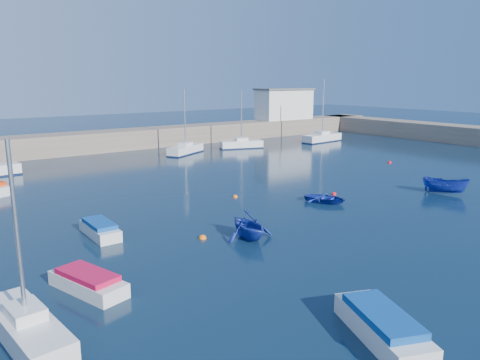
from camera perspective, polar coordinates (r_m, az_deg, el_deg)
ground at (r=30.06m, az=20.69°, el=-6.92°), size 220.00×220.00×0.00m
back_wall at (r=66.28m, az=-14.56°, el=4.77°), size 96.00×4.50×2.60m
right_arm at (r=83.30m, az=19.15°, el=5.94°), size 4.50×32.00×2.60m
harbor_office at (r=81.83m, az=5.41°, el=9.12°), size 10.00×4.00×5.00m
sailboat_1 at (r=19.34m, az=-24.52°, el=-16.20°), size 2.14×5.75×7.52m
sailboat_6 at (r=60.63m, az=-6.65°, el=3.74°), size 6.28×4.50×8.21m
sailboat_7 at (r=65.10m, az=0.18°, el=4.41°), size 6.12×3.41×7.85m
sailboat_8 at (r=73.07m, az=9.97°, el=5.13°), size 7.34×2.74×9.43m
motorboat_0 at (r=22.76m, az=-18.06°, el=-11.74°), size 2.57×4.38×0.93m
motorboat_1 at (r=30.05m, az=-16.71°, el=-5.75°), size 1.35×3.83×0.94m
motorboat_3 at (r=18.85m, az=16.95°, el=-16.65°), size 3.26×4.94×1.09m
dinghy_center at (r=37.06m, az=10.34°, el=-2.22°), size 3.47×3.89×0.66m
dinghy_left at (r=28.16m, az=1.04°, el=-5.47°), size 3.21×3.63×1.78m
dinghy_right at (r=42.74m, az=23.75°, el=-0.63°), size 2.72×3.90×1.41m
buoy_0 at (r=28.57m, az=-4.58°, el=-7.13°), size 0.48×0.48×0.48m
buoy_1 at (r=39.82m, az=11.37°, el=-1.75°), size 0.43×0.43×0.43m
buoy_3 at (r=38.16m, az=-0.58°, el=-2.11°), size 0.40×0.40×0.40m
buoy_4 at (r=56.49m, az=17.77°, el=2.01°), size 0.44×0.44×0.44m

